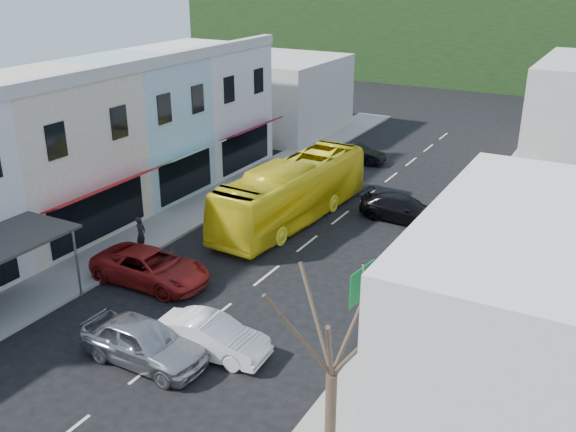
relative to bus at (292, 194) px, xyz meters
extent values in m
plane|color=black|center=(2.14, -10.37, -1.55)|extent=(120.00, 120.00, 0.00)
cube|color=gray|center=(-5.36, -0.37, -1.48)|extent=(3.00, 52.00, 0.15)
cube|color=gray|center=(9.64, -0.37, -1.48)|extent=(3.00, 52.00, 0.15)
cube|color=beige|center=(-10.36, -7.37, 2.45)|extent=(7.00, 8.00, 8.00)
cube|color=maroon|center=(-6.26, -7.37, 1.50)|extent=(1.30, 6.80, 0.08)
cube|color=#9ABBC5|center=(-10.36, -0.37, 2.45)|extent=(7.00, 6.00, 8.00)
cube|color=#195926|center=(-6.26, -0.37, 1.50)|extent=(1.30, 5.10, 0.08)
cube|color=silver|center=(-10.36, 6.13, 2.45)|extent=(7.00, 7.00, 8.00)
cube|color=maroon|center=(-6.26, 6.13, 1.50)|extent=(1.30, 5.95, 0.08)
cube|color=#B7B2A8|center=(-9.86, 16.63, 1.45)|extent=(8.00, 10.00, 6.00)
cube|color=#193113|center=(2.14, 53.63, 4.45)|extent=(80.00, 24.00, 12.00)
imported|color=yellow|center=(0.00, 0.00, 0.00)|extent=(3.20, 11.73, 3.10)
imported|color=#A1A1A6|center=(1.75, -14.18, -0.85)|extent=(4.43, 1.88, 1.40)
imported|color=silver|center=(3.53, -12.61, -0.85)|extent=(4.51, 2.09, 1.40)
imported|color=maroon|center=(-1.95, -9.38, -0.85)|extent=(4.63, 1.98, 1.40)
imported|color=black|center=(5.27, 2.86, -0.85)|extent=(4.60, 2.10, 1.40)
imported|color=black|center=(-1.13, 11.59, -0.85)|extent=(4.52, 2.12, 1.40)
imported|color=black|center=(-4.37, -7.22, -0.55)|extent=(0.53, 0.68, 1.70)
camera|label=1|loc=(15.47, -28.54, 11.74)|focal=40.00mm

